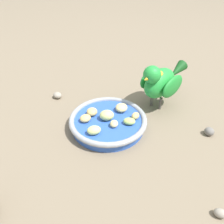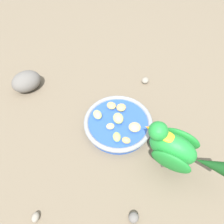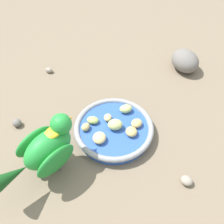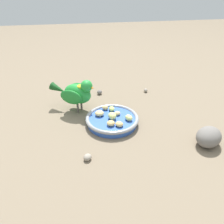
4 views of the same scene
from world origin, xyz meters
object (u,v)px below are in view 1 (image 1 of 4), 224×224
at_px(apple_piece_4, 92,112).
at_px(parrot, 161,81).
at_px(apple_piece_1, 114,124).
at_px(pebble_0, 220,213).
at_px(feeding_bowl, 108,122).
at_px(apple_piece_7, 121,108).
at_px(apple_piece_6, 129,121).
at_px(apple_piece_2, 85,118).
at_px(apple_piece_3, 94,130).
at_px(apple_piece_0, 107,115).
at_px(pebble_2, 57,95).
at_px(apple_piece_5, 135,116).
at_px(pebble_1, 209,131).

height_order(apple_piece_4, parrot, parrot).
height_order(apple_piece_1, pebble_0, apple_piece_1).
relative_size(feeding_bowl, pebble_0, 8.91).
xyz_separation_m(apple_piece_4, apple_piece_7, (0.07, 0.04, 0.00)).
distance_m(feeding_bowl, apple_piece_1, 0.04).
relative_size(feeding_bowl, apple_piece_6, 6.65).
height_order(feeding_bowl, apple_piece_1, apple_piece_1).
bearing_deg(apple_piece_2, apple_piece_3, -51.07).
relative_size(feeding_bowl, apple_piece_0, 5.50).
bearing_deg(pebble_2, apple_piece_5, -19.25).
relative_size(apple_piece_3, apple_piece_7, 0.96).
xyz_separation_m(pebble_0, pebble_1, (0.01, 0.23, 0.00)).
bearing_deg(pebble_2, feeding_bowl, -29.86).
distance_m(apple_piece_3, pebble_0, 0.31).
bearing_deg(apple_piece_0, feeding_bowl, -3.37).
relative_size(apple_piece_5, pebble_0, 1.09).
relative_size(apple_piece_1, apple_piece_3, 0.71).
bearing_deg(apple_piece_2, apple_piece_7, 37.25).
bearing_deg(feeding_bowl, parrot, 45.75).
distance_m(feeding_bowl, apple_piece_7, 0.06).
distance_m(apple_piece_2, parrot, 0.24).
xyz_separation_m(feeding_bowl, apple_piece_2, (-0.06, -0.02, 0.02)).
bearing_deg(apple_piece_2, feeding_bowl, 17.76).
bearing_deg(pebble_0, pebble_1, 87.48).
bearing_deg(apple_piece_7, pebble_2, 163.93).
height_order(apple_piece_3, pebble_2, apple_piece_3).
bearing_deg(apple_piece_3, apple_piece_6, 34.29).
relative_size(apple_piece_2, pebble_0, 1.29).
distance_m(apple_piece_1, apple_piece_5, 0.06).
bearing_deg(pebble_2, pebble_0, -35.53).
bearing_deg(apple_piece_0, pebble_0, -39.00).
height_order(apple_piece_4, pebble_2, apple_piece_4).
bearing_deg(parrot, apple_piece_1, -2.93).
height_order(apple_piece_5, apple_piece_6, same).
bearing_deg(apple_piece_6, apple_piece_1, -155.59).
height_order(apple_piece_3, apple_piece_5, apple_piece_3).
bearing_deg(apple_piece_5, apple_piece_4, -175.88).
xyz_separation_m(apple_piece_1, pebble_2, (-0.21, 0.13, -0.02)).
bearing_deg(apple_piece_7, apple_piece_3, -114.78).
xyz_separation_m(parrot, pebble_1, (0.14, -0.11, -0.07)).
xyz_separation_m(apple_piece_1, apple_piece_6, (0.04, 0.02, 0.00)).
bearing_deg(apple_piece_6, apple_piece_7, 118.94).
distance_m(apple_piece_0, pebble_2, 0.22).
bearing_deg(parrot, pebble_0, 52.12).
bearing_deg(pebble_2, apple_piece_3, -45.33).
relative_size(apple_piece_3, pebble_1, 1.38).
height_order(apple_piece_1, apple_piece_2, apple_piece_2).
xyz_separation_m(apple_piece_6, pebble_0, (0.19, -0.20, -0.03)).
bearing_deg(apple_piece_0, apple_piece_2, -161.09).
height_order(apple_piece_0, apple_piece_1, apple_piece_0).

